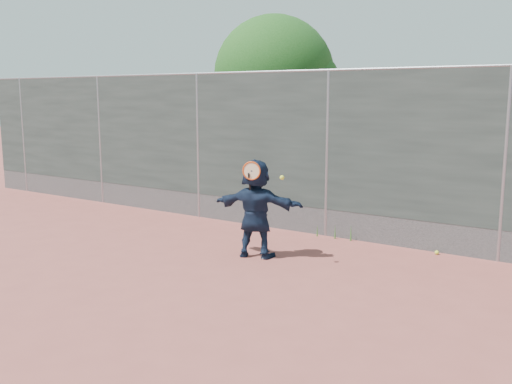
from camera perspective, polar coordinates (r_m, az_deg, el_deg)
The scene contains 7 objects.
ground at distance 7.81m, azimuth -4.83°, elevation -9.54°, with size 80.00×80.00×0.00m, color #9E4C42.
player at distance 9.05m, azimuth 0.00°, elevation -1.65°, with size 1.47×0.47×1.58m, color #142239.
ball_ground at distance 9.79m, azimuth 17.63°, elevation -5.79°, with size 0.07×0.07×0.07m, color #D5E332.
fence at distance 10.39m, azimuth 7.14°, elevation 4.16°, with size 20.00×0.06×3.03m.
swing_action at distance 8.72m, azimuth -0.16°, elevation 1.96°, with size 0.75×0.17×0.51m.
tree_left at distance 14.40m, azimuth 2.45°, elevation 11.15°, with size 3.15×3.00×4.53m.
weed_clump at distance 10.40m, azimuth 8.14°, elevation -3.95°, with size 0.68×0.07×0.30m.
Camera 1 is at (4.60, -5.76, 2.56)m, focal length 40.00 mm.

